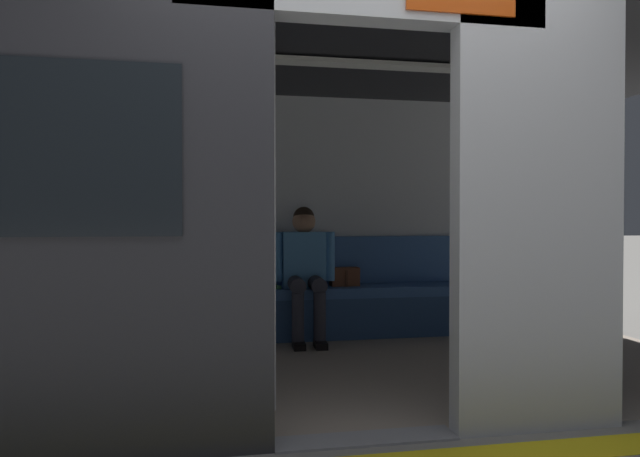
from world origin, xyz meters
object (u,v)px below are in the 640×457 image
(handbag, at_px, (345,277))
(book, at_px, (268,287))
(train_car, at_px, (308,149))
(bench_seat, at_px, (292,300))
(person_seated, at_px, (305,264))
(grab_pole_door, at_px, (272,214))

(handbag, xyz_separation_m, book, (0.71, 0.05, -0.07))
(book, bearing_deg, train_car, 77.46)
(train_car, height_order, bench_seat, train_car)
(train_car, relative_size, book, 29.09)
(person_seated, relative_size, book, 5.41)
(grab_pole_door, bearing_deg, train_car, -113.48)
(train_car, relative_size, handbag, 24.62)
(handbag, height_order, book, handbag)
(train_car, height_order, handbag, train_car)
(train_car, bearing_deg, bench_seat, -92.68)
(train_car, distance_m, book, 1.61)
(handbag, distance_m, book, 0.72)
(bench_seat, relative_size, person_seated, 2.72)
(person_seated, xyz_separation_m, grab_pole_door, (0.51, 1.89, 0.43))
(train_car, xyz_separation_m, bench_seat, (-0.05, -1.16, -1.21))
(book, relative_size, grab_pole_door, 0.10)
(handbag, relative_size, grab_pole_door, 0.12)
(train_car, bearing_deg, person_seated, -98.54)
(person_seated, height_order, book, person_seated)
(train_car, distance_m, bench_seat, 1.68)
(train_car, height_order, grab_pole_door, train_car)
(bench_seat, height_order, handbag, handbag)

